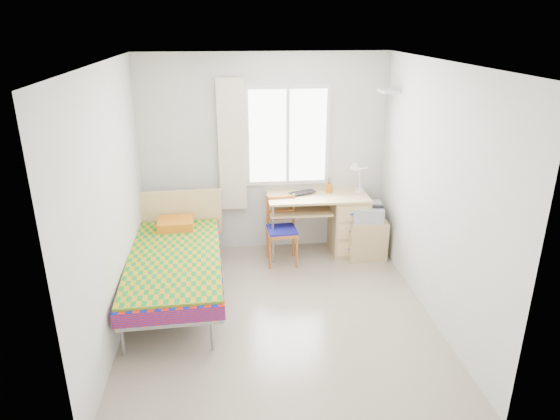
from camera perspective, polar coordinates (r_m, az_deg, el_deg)
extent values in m
plane|color=#BCAD93|center=(5.47, -0.19, -11.79)|extent=(3.50, 3.50, 0.00)
plane|color=white|center=(4.62, -0.23, 16.50)|extent=(3.50, 3.50, 0.00)
plane|color=silver|center=(6.56, -1.78, 6.28)|extent=(3.20, 0.00, 3.20)
plane|color=silver|center=(5.00, -18.77, 0.42)|extent=(0.00, 3.50, 3.50)
plane|color=silver|center=(5.29, 17.31, 1.70)|extent=(0.00, 3.50, 3.50)
cube|color=white|center=(6.51, 0.87, 8.44)|extent=(1.10, 0.04, 1.30)
cube|color=white|center=(6.50, 0.88, 8.42)|extent=(1.00, 0.02, 1.20)
cube|color=white|center=(6.49, 0.89, 8.41)|extent=(0.04, 0.02, 1.20)
cube|color=white|center=(6.44, -5.50, 7.29)|extent=(0.35, 0.05, 1.70)
cube|color=white|center=(6.34, 12.31, 13.15)|extent=(0.20, 0.32, 0.03)
cube|color=#95989D|center=(5.67, -11.84, -6.74)|extent=(1.05, 2.19, 0.06)
cube|color=red|center=(5.63, -11.90, -5.96)|extent=(1.09, 2.21, 0.15)
cube|color=#BF8B0D|center=(5.58, -11.99, -5.26)|extent=(1.07, 2.09, 0.03)
cube|color=tan|center=(6.51, -11.22, -0.29)|extent=(1.03, 0.09, 0.59)
cube|color=orange|center=(6.28, -11.84, -1.52)|extent=(0.44, 0.38, 0.11)
cylinder|color=#95989D|center=(5.01, -17.53, -13.95)|extent=(0.04, 0.04, 0.34)
cylinder|color=#95989D|center=(6.60, -7.39, -4.21)|extent=(0.04, 0.04, 0.34)
cube|color=tan|center=(6.52, 4.34, 1.56)|extent=(1.31, 0.61, 0.03)
cube|color=tan|center=(6.75, 7.80, -1.60)|extent=(0.46, 0.58, 0.79)
cube|color=tan|center=(6.54, 2.23, 0.08)|extent=(0.81, 0.57, 0.02)
cylinder|color=#95989D|center=(6.36, -0.82, -2.85)|extent=(0.03, 0.03, 0.79)
cylinder|color=#95989D|center=(6.82, -1.21, -1.17)|extent=(0.03, 0.03, 0.79)
cube|color=#A65020|center=(6.36, 0.22, -2.53)|extent=(0.41, 0.41, 0.04)
cube|color=navy|center=(6.35, 0.22, -2.29)|extent=(0.39, 0.39, 0.04)
cube|color=#A65020|center=(6.42, 0.06, 0.25)|extent=(0.34, 0.06, 0.38)
cylinder|color=#A65020|center=(6.28, -1.16, -4.99)|extent=(0.03, 0.03, 0.43)
cylinder|color=#A65020|center=(6.53, 1.54, -1.80)|extent=(0.04, 0.04, 0.87)
cube|color=tan|center=(6.70, 9.85, -3.12)|extent=(0.50, 0.46, 0.53)
cube|color=tan|center=(6.59, 7.86, -2.28)|extent=(0.03, 0.39, 0.19)
cube|color=tan|center=(6.68, 7.76, -4.02)|extent=(0.03, 0.39, 0.19)
cube|color=#B0B3B9|center=(6.59, 9.93, -0.18)|extent=(0.45, 0.51, 0.18)
cube|color=black|center=(6.56, 9.98, 0.57)|extent=(0.36, 0.41, 0.02)
imported|color=black|center=(6.50, 2.80, 1.83)|extent=(0.42, 0.35, 0.03)
cylinder|color=orange|center=(6.63, 5.61, 2.51)|extent=(0.10, 0.10, 0.11)
cylinder|color=white|center=(6.67, 9.01, 2.12)|extent=(0.12, 0.12, 0.03)
cylinder|color=white|center=(6.62, 9.09, 3.49)|extent=(0.02, 0.13, 0.31)
cylinder|color=white|center=(6.50, 9.18, 4.64)|extent=(0.14, 0.27, 0.13)
cone|color=white|center=(6.37, 8.73, 4.68)|extent=(0.17, 0.18, 0.15)
imported|color=gray|center=(6.53, 2.86, -0.36)|extent=(0.19, 0.25, 0.02)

